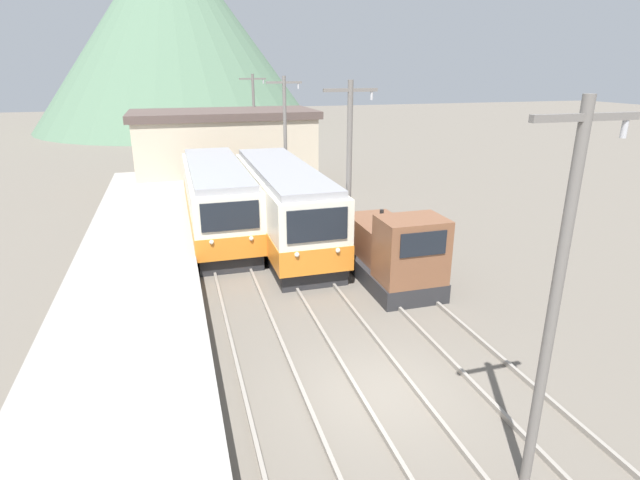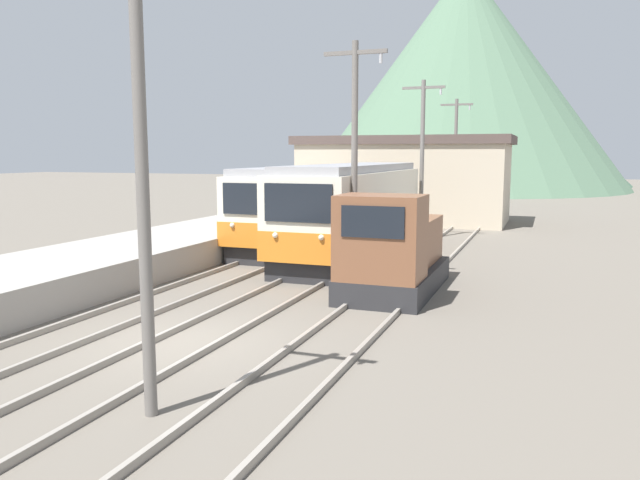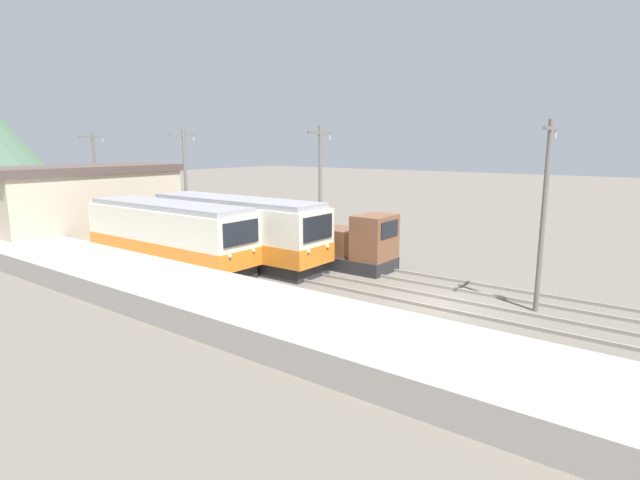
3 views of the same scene
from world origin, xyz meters
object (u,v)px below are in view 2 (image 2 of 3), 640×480
object	(u,v)px
shunting_locomotive	(394,253)
catenary_mast_near	(142,156)
catenary_mast_mid	(355,155)
catenary_mast_far	(422,154)
catenary_mast_distant	(455,154)
commuter_train_left	(307,210)
commuter_train_center	(353,215)

from	to	relation	value
shunting_locomotive	catenary_mast_near	distance (m)	10.41
catenary_mast_mid	catenary_mast_far	xyz separation A→B (m)	(0.00, 10.77, 0.00)
catenary_mast_mid	catenary_mast_distant	xyz separation A→B (m)	(0.00, 21.55, 0.00)
catenary_mast_near	shunting_locomotive	bearing A→B (deg)	81.42
commuter_train_left	shunting_locomotive	distance (m)	9.73
catenary_mast_near	catenary_mast_mid	world-z (taller)	same
shunting_locomotive	catenary_mast_far	world-z (taller)	catenary_mast_far
commuter_train_center	commuter_train_left	bearing A→B (deg)	141.75
commuter_train_center	shunting_locomotive	world-z (taller)	commuter_train_center
catenary_mast_mid	catenary_mast_distant	bearing A→B (deg)	90.00
catenary_mast_far	catenary_mast_distant	xyz separation A→B (m)	(0.00, 10.77, 0.00)
commuter_train_left	commuter_train_center	distance (m)	3.57
commuter_train_left	catenary_mast_near	bearing A→B (deg)	-76.31
commuter_train_center	catenary_mast_mid	distance (m)	5.47
catenary_mast_distant	catenary_mast_mid	bearing A→B (deg)	-90.00
commuter_train_left	catenary_mast_near	xyz separation A→B (m)	(4.31, -17.69, 2.42)
commuter_train_center	catenary_mast_far	size ratio (longest dim) A/B	1.53
catenary_mast_far	commuter_train_left	bearing A→B (deg)	-138.13
commuter_train_left	catenary_mast_distant	distance (m)	15.45
commuter_train_left	catenary_mast_far	distance (m)	6.27
catenary_mast_near	catenary_mast_distant	distance (m)	32.32
catenary_mast_far	catenary_mast_distant	bearing A→B (deg)	90.00
catenary_mast_far	catenary_mast_distant	distance (m)	10.77
commuter_train_center	shunting_locomotive	xyz separation A→B (m)	(3.00, -5.59, -0.51)
shunting_locomotive	catenary_mast_near	size ratio (longest dim) A/B	0.71
commuter_train_left	commuter_train_center	bearing A→B (deg)	-38.25
commuter_train_left	catenary_mast_distant	size ratio (longest dim) A/B	1.49
commuter_train_center	catenary_mast_distant	xyz separation A→B (m)	(1.51, 16.84, 2.35)
commuter_train_center	shunting_locomotive	size ratio (longest dim) A/B	2.15
commuter_train_left	catenary_mast_near	size ratio (longest dim) A/B	1.49
catenary_mast_mid	shunting_locomotive	bearing A→B (deg)	-30.54
shunting_locomotive	commuter_train_center	bearing A→B (deg)	118.23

